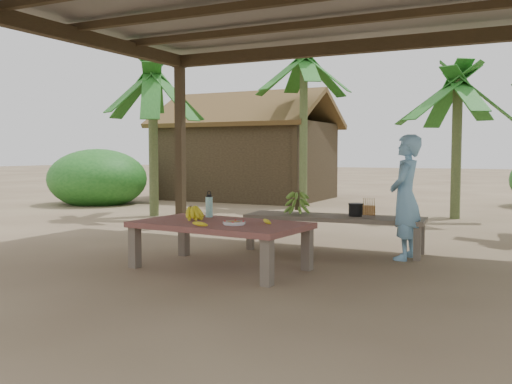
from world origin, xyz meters
The scene contains 17 objects.
ground centered at (0.00, 0.00, 0.00)m, with size 80.00×80.00×0.00m, color brown.
pavilion centered at (-0.01, -0.01, 2.78)m, with size 6.60×5.60×2.95m.
work_table centered at (-0.54, -0.32, 0.43)m, with size 1.88×1.14×0.50m.
bench centered at (0.20, 1.23, 0.39)m, with size 2.24×0.78×0.45m.
ripe_banana_bunch centered at (-0.95, -0.25, 0.58)m, with size 0.27×0.23×0.17m, color yellow, non-canonical shape.
plate centered at (-0.30, -0.44, 0.52)m, with size 0.23×0.23×0.04m.
loose_banana_front centered at (-0.55, -0.70, 0.52)m, with size 0.04×0.16×0.04m, color yellow.
loose_banana_side centered at (-0.04, -0.21, 0.52)m, with size 0.04×0.16×0.04m, color yellow.
water_flask centered at (-0.88, 0.03, 0.63)m, with size 0.08×0.08×0.30m.
green_banana_stalk centered at (-0.28, 1.19, 0.61)m, with size 0.28×0.28×0.32m, color #598C2D, non-canonical shape.
cooking_pot centered at (0.46, 1.30, 0.53)m, with size 0.18×0.18×0.15m, color black.
skewer_rack centered at (0.65, 1.22, 0.57)m, with size 0.18×0.08×0.24m, color #A57F47, non-canonical shape.
woman centered at (1.10, 1.12, 0.72)m, with size 0.53×0.34×1.44m, color #72ACD8.
hut centered at (-4.50, 8.00, 1.10)m, with size 4.40×3.43×2.85m.
banana_plant_n centered at (1.08, 5.59, 2.29)m, with size 1.80×1.80×2.77m.
banana_plant_nw centered at (-2.28, 6.42, 3.06)m, with size 1.80×1.80×3.56m.
banana_plant_w centered at (-4.24, 3.51, 2.45)m, with size 1.80×1.80×2.94m.
Camera 1 is at (2.47, -5.50, 1.24)m, focal length 40.00 mm.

